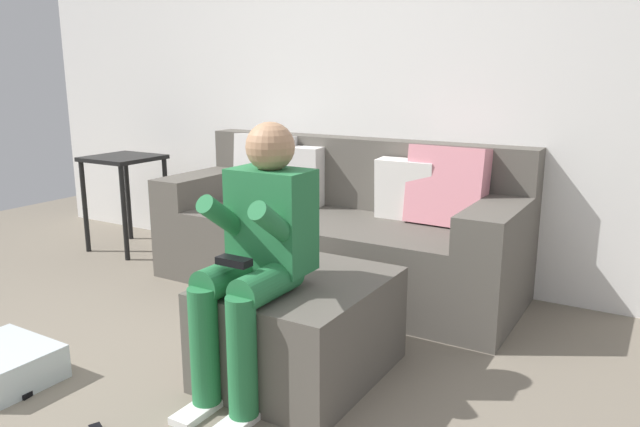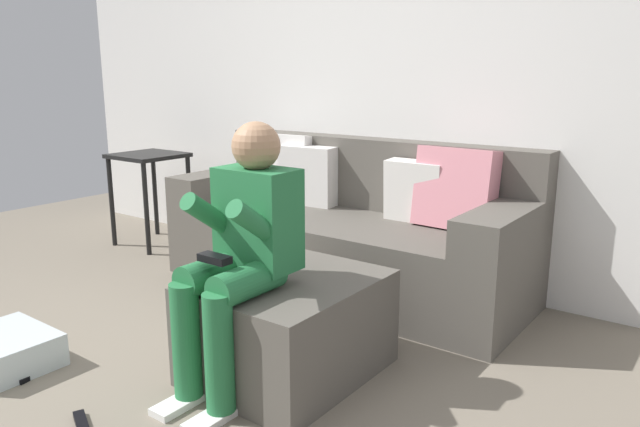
# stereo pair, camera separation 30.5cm
# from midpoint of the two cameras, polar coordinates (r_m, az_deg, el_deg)

# --- Properties ---
(ground_plane) EXTENTS (7.53, 7.53, 0.00)m
(ground_plane) POSITION_cam_midpoint_polar(r_m,az_deg,el_deg) (2.72, -19.07, -16.74)
(ground_plane) COLOR slate
(wall_back) EXTENTS (5.79, 0.10, 2.64)m
(wall_back) POSITION_cam_midpoint_polar(r_m,az_deg,el_deg) (4.07, 7.16, 13.04)
(wall_back) COLOR white
(wall_back) RESTS_ON ground_plane
(couch_sectional) EXTENTS (2.27, 0.86, 0.92)m
(couch_sectional) POSITION_cam_midpoint_polar(r_m,az_deg,el_deg) (3.78, 5.04, -1.78)
(couch_sectional) COLOR #59544C
(couch_sectional) RESTS_ON ground_plane
(ottoman) EXTENTS (0.67, 0.80, 0.44)m
(ottoman) POSITION_cam_midpoint_polar(r_m,az_deg,el_deg) (2.73, 0.26, -10.65)
(ottoman) COLOR #59544C
(ottoman) RESTS_ON ground_plane
(person_seated) EXTENTS (0.34, 0.61, 1.13)m
(person_seated) POSITION_cam_midpoint_polar(r_m,az_deg,el_deg) (2.48, -4.05, -3.20)
(person_seated) COLOR #26723F
(person_seated) RESTS_ON ground_plane
(storage_bin) EXTENTS (0.45, 0.37, 0.15)m
(storage_bin) POSITION_cam_midpoint_polar(r_m,az_deg,el_deg) (3.12, -25.07, -11.68)
(storage_bin) COLOR silver
(storage_bin) RESTS_ON ground_plane
(side_table) EXTENTS (0.48, 0.48, 0.72)m
(side_table) POSITION_cam_midpoint_polar(r_m,az_deg,el_deg) (4.80, -14.12, 3.88)
(side_table) COLOR black
(side_table) RESTS_ON ground_plane
(remote_near_ottoman) EXTENTS (0.16, 0.10, 0.02)m
(remote_near_ottoman) POSITION_cam_midpoint_polar(r_m,az_deg,el_deg) (2.57, -18.35, -18.30)
(remote_near_ottoman) COLOR black
(remote_near_ottoman) RESTS_ON ground_plane
(remote_by_storage_bin) EXTENTS (0.16, 0.07, 0.02)m
(remote_by_storage_bin) POSITION_cam_midpoint_polar(r_m,az_deg,el_deg) (3.01, -24.35, -13.96)
(remote_by_storage_bin) COLOR black
(remote_by_storage_bin) RESTS_ON ground_plane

